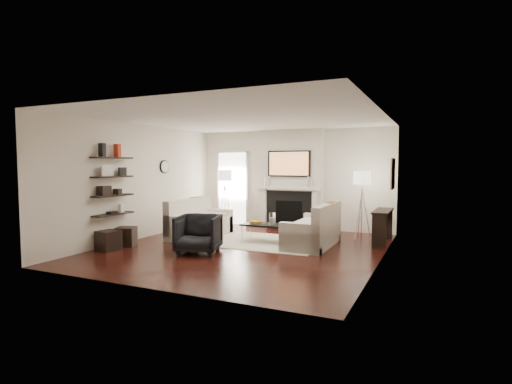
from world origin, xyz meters
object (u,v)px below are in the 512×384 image
at_px(loveseat_left_base, 200,228).
at_px(coffee_table, 266,225).
at_px(loveseat_right_base, 312,236).
at_px(ottoman_near, 126,236).
at_px(armchair, 198,232).
at_px(lamp_left_shade, 225,175).
at_px(lamp_right_shade, 362,178).

distance_m(loveseat_left_base, coffee_table, 1.74).
bearing_deg(loveseat_left_base, loveseat_right_base, 2.46).
height_order(coffee_table, ottoman_near, coffee_table).
relative_size(armchair, lamp_left_shade, 2.09).
bearing_deg(loveseat_right_base, lamp_left_shade, 151.91).
height_order(armchair, lamp_left_shade, lamp_left_shade).
distance_m(loveseat_right_base, lamp_right_shade, 1.92).
xyz_separation_m(loveseat_right_base, coffee_table, (-1.04, -0.08, 0.19)).
xyz_separation_m(loveseat_left_base, lamp_left_shade, (-0.29, 1.75, 1.24)).
xyz_separation_m(lamp_left_shade, lamp_right_shade, (3.90, -0.42, 0.00)).
height_order(armchair, ottoman_near, armchair).
relative_size(loveseat_left_base, ottoman_near, 4.50).
height_order(loveseat_left_base, loveseat_right_base, same).
height_order(coffee_table, armchair, armchair).
height_order(loveseat_right_base, armchair, armchair).
height_order(loveseat_left_base, armchair, armchair).
xyz_separation_m(loveseat_left_base, coffee_table, (1.73, 0.04, 0.19)).
relative_size(coffee_table, lamp_left_shade, 2.75).
bearing_deg(loveseat_right_base, armchair, -139.11).
bearing_deg(ottoman_near, armchair, 2.11).
height_order(loveseat_right_base, coffee_table, same).
bearing_deg(loveseat_left_base, coffee_table, 1.23).
bearing_deg(coffee_table, lamp_left_shade, 139.62).
distance_m(coffee_table, lamp_right_shade, 2.51).
relative_size(coffee_table, ottoman_near, 2.75).
relative_size(lamp_left_shade, ottoman_near, 1.00).
xyz_separation_m(loveseat_right_base, ottoman_near, (-3.68, -1.68, -0.01)).
bearing_deg(loveseat_left_base, armchair, -58.48).
distance_m(loveseat_right_base, ottoman_near, 4.05).
xyz_separation_m(loveseat_left_base, lamp_right_shade, (3.61, 1.33, 1.24)).
xyz_separation_m(coffee_table, lamp_left_shade, (-2.02, 1.72, 1.05)).
height_order(loveseat_left_base, lamp_left_shade, lamp_left_shade).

